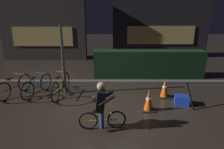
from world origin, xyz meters
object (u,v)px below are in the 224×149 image
Objects in this scene: street_post at (63,60)px; parked_bike_leftmost at (14,87)px; parked_bike_left_mid at (37,86)px; traffic_cone_near at (149,101)px; closed_umbrella at (190,96)px; blue_crate at (182,100)px; parked_bike_center_left at (61,86)px; traffic_cone_far at (165,88)px; cyclist at (101,106)px.

parked_bike_leftmost is at bearing -172.52° from street_post.
parked_bike_left_mid is at bearing -64.71° from parked_bike_leftmost.
street_post reaches higher than parked_bike_left_mid.
traffic_cone_near is 0.78× the size of closed_umbrella.
street_post is at bearing 154.84° from traffic_cone_near.
parked_bike_left_mid is 1.79× the size of closed_umbrella.
traffic_cone_near is at bearing -88.11° from parked_bike_left_mid.
blue_crate is (1.13, 0.40, -0.17)m from traffic_cone_near.
traffic_cone_far is at bearing -85.79° from parked_bike_center_left.
street_post is 1.39× the size of parked_bike_center_left.
parked_bike_left_mid is 5.08m from closed_umbrella.
closed_umbrella is (0.14, -0.25, 0.26)m from blue_crate.
parked_bike_leftmost is 5.65m from blue_crate.
parked_bike_leftmost is at bearing 36.25° from closed_umbrella.
parked_bike_leftmost is 3.42× the size of blue_crate.
street_post is 3.61m from traffic_cone_far.
closed_umbrella reaches higher than blue_crate.
parked_bike_center_left is 4.22m from closed_umbrella.
closed_umbrella reaches higher than traffic_cone_far.
blue_crate is (4.84, -0.75, -0.18)m from parked_bike_left_mid.
parked_bike_center_left is 1.40× the size of cyclist.
street_post is 4.14m from blue_crate.
traffic_cone_near is 1.28m from closed_umbrella.
traffic_cone_far is (5.19, -0.11, -0.01)m from parked_bike_leftmost.
street_post reaches higher than blue_crate.
cyclist is at bearing -112.39° from parked_bike_left_mid.
blue_crate is at bearing -15.60° from closed_umbrella.
parked_bike_leftmost is 1.21× the size of cyclist.
street_post is at bearing 117.40° from cyclist.
cyclist is at bearing -137.39° from parked_bike_center_left.
traffic_cone_far is (3.48, -0.33, -0.89)m from street_post.
cyclist is at bearing 68.18° from closed_umbrella.
parked_bike_left_mid is at bearing -170.88° from street_post.
closed_umbrella is at bearing 17.75° from cyclist.
cyclist is at bearing -102.97° from parked_bike_leftmost.
parked_bike_left_mid is 4.43m from traffic_cone_far.
parked_bike_left_mid reaches higher than traffic_cone_far.
street_post is at bearing -61.79° from parked_bike_left_mid.
blue_crate is 0.38m from closed_umbrella.
traffic_cone_near is at bearing -104.74° from parked_bike_center_left.
parked_bike_leftmost is 2.27× the size of traffic_cone_far.
parked_bike_left_mid is at bearing 162.79° from traffic_cone_near.
parked_bike_center_left is at bearing 170.61° from blue_crate.
closed_umbrella is (2.61, 1.10, -0.22)m from cyclist.
traffic_cone_near is 1.67m from cyclist.
parked_bike_leftmost is 0.86× the size of parked_bike_center_left.
closed_umbrella is at bearing -61.00° from blue_crate.
cyclist is (-2.47, -1.35, 0.48)m from blue_crate.
street_post is 1.95× the size of cyclist.
cyclist is at bearing -144.84° from traffic_cone_near.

